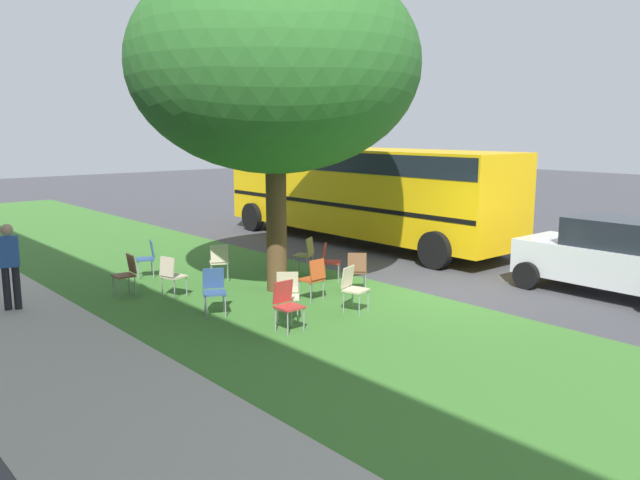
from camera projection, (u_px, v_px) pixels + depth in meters
ground at (431, 292)px, 13.70m from camera, size 80.00×80.00×0.00m
grass_verge at (319, 320)px, 11.64m from camera, size 48.00×6.00×0.01m
sidewalk_strip at (80, 382)px, 8.82m from camera, size 48.00×2.80×0.01m
street_tree at (274, 66)px, 13.01m from camera, size 6.02×6.02×6.99m
chair_0 at (353, 286)px, 12.11m from camera, size 0.53×0.52×0.88m
chair_1 at (214, 288)px, 11.94m from camera, size 0.56×0.55×0.88m
chair_2 at (171, 273)px, 13.14m from camera, size 0.51×0.52×0.88m
chair_3 at (288, 292)px, 11.63m from camera, size 0.59×0.58×0.88m
chair_4 at (148, 256)px, 14.99m from camera, size 0.53×0.54×0.88m
chair_5 at (287, 302)px, 10.97m from camera, size 0.43×0.43×0.88m
chair_6 at (306, 252)px, 15.37m from camera, size 0.57×0.57×0.88m
chair_7 at (219, 260)px, 14.53m from camera, size 0.56×0.56×0.88m
chair_8 at (357, 269)px, 13.59m from camera, size 0.59×0.59×0.88m
chair_9 at (314, 276)px, 12.87m from camera, size 0.46×0.45×0.88m
chair_10 at (127, 271)px, 13.31m from camera, size 0.45×0.45×0.88m
chair_11 at (329, 259)px, 14.60m from camera, size 0.59×0.59×0.88m
parked_car at (612, 256)px, 13.30m from camera, size 3.70×1.92×1.65m
school_bus at (360, 186)px, 19.43m from camera, size 10.40×2.80×2.88m
pedestrian_0 at (10, 263)px, 12.20m from camera, size 0.31×0.41×1.69m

